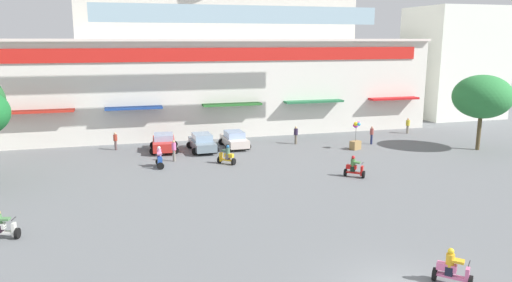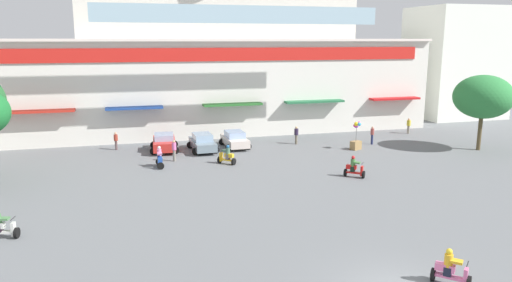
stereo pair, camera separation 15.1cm
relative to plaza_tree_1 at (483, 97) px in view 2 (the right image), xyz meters
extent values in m
plane|color=slate|center=(-19.57, -6.44, -4.59)|extent=(128.00, 128.00, 0.00)
cube|color=silver|center=(-19.57, 17.31, -0.01)|extent=(42.63, 13.51, 9.16)
cube|color=silver|center=(-19.57, 17.99, 8.17)|extent=(27.03, 12.16, 7.20)
cube|color=red|center=(-19.57, 10.50, 3.38)|extent=(39.22, 0.12, 1.21)
cube|color=silver|center=(-19.57, 10.46, 4.69)|extent=(42.63, 0.70, 0.24)
cube|color=red|center=(-36.50, 10.01, -1.24)|extent=(6.26, 1.10, 0.20)
cube|color=navy|center=(-28.37, 10.01, -1.24)|extent=(5.00, 1.10, 0.20)
cube|color=#2A6C2C|center=(-19.40, 10.01, -1.24)|extent=(5.58, 1.10, 0.20)
cube|color=#256840|center=(-11.14, 10.01, -1.24)|extent=(5.96, 1.10, 0.20)
cube|color=red|center=(-2.27, 10.01, -1.24)|extent=(5.35, 1.10, 0.20)
cube|color=#99B7C6|center=(-19.57, 5.11, 6.73)|extent=(23.78, 0.08, 1.44)
cube|color=white|center=(9.91, 16.93, 1.98)|extent=(9.91, 8.54, 13.13)
cylinder|color=brown|center=(0.00, 0.00, -3.13)|extent=(0.34, 0.34, 2.91)
ellipsoid|color=#2D7B3C|center=(0.00, 0.00, 0.01)|extent=(4.82, 4.95, 3.67)
cube|color=red|center=(-26.13, 6.73, -3.95)|extent=(2.09, 4.12, 0.74)
cube|color=#9CADCD|center=(-26.13, 6.73, -3.34)|extent=(1.69, 2.11, 0.48)
cylinder|color=black|center=(-26.95, 8.03, -4.29)|extent=(0.61, 0.21, 0.60)
cylinder|color=black|center=(-25.14, 7.91, -4.29)|extent=(0.61, 0.21, 0.60)
cylinder|color=black|center=(-27.12, 5.55, -4.29)|extent=(0.61, 0.21, 0.60)
cylinder|color=black|center=(-25.31, 5.43, -4.29)|extent=(0.61, 0.21, 0.60)
cube|color=slate|center=(-22.98, 5.88, -3.98)|extent=(1.84, 4.23, 0.67)
cube|color=#91ABC4|center=(-22.98, 5.88, -3.37)|extent=(1.53, 2.14, 0.56)
cylinder|color=black|center=(-23.87, 7.14, -4.29)|extent=(0.61, 0.19, 0.60)
cylinder|color=black|center=(-22.17, 7.20, -4.29)|extent=(0.61, 0.19, 0.60)
cylinder|color=black|center=(-23.78, 4.56, -4.29)|extent=(0.61, 0.19, 0.60)
cylinder|color=black|center=(-22.08, 4.62, -4.29)|extent=(0.61, 0.19, 0.60)
cube|color=beige|center=(-20.02, 6.50, -3.99)|extent=(1.82, 4.12, 0.65)
cube|color=#94ADD3|center=(-20.02, 6.50, -3.40)|extent=(1.52, 2.08, 0.53)
cylinder|color=black|center=(-20.91, 7.73, -4.29)|extent=(0.60, 0.18, 0.60)
cylinder|color=black|center=(-19.22, 7.78, -4.29)|extent=(0.60, 0.18, 0.60)
cylinder|color=black|center=(-20.83, 5.21, -4.29)|extent=(0.60, 0.18, 0.60)
cylinder|color=black|center=(-19.14, 5.26, -4.29)|extent=(0.60, 0.18, 0.60)
cylinder|color=black|center=(-34.51, -10.10, -4.33)|extent=(0.24, 0.54, 0.52)
cube|color=silver|center=(-35.17, -9.96, -4.27)|extent=(1.21, 0.51, 0.10)
cube|color=silver|center=(-34.64, -10.07, -4.12)|extent=(0.20, 0.34, 0.64)
cylinder|color=black|center=(-34.62, -10.07, -3.59)|extent=(0.14, 0.52, 0.04)
cube|color=#497849|center=(-35.01, -9.99, -3.60)|extent=(0.50, 0.42, 0.10)
cylinder|color=black|center=(-26.90, 0.75, -4.33)|extent=(0.52, 0.15, 0.52)
cylinder|color=black|center=(-26.92, 2.04, -4.33)|extent=(0.52, 0.15, 0.52)
cube|color=#224AA5|center=(-26.91, 1.39, -4.27)|extent=(0.29, 1.14, 0.10)
cube|color=#224AA5|center=(-26.91, 1.63, -3.86)|extent=(0.31, 0.73, 0.28)
cube|color=#224AA5|center=(-26.90, 0.88, -4.07)|extent=(0.32, 0.14, 0.71)
cylinder|color=black|center=(-26.90, 0.85, -3.52)|extent=(0.52, 0.04, 0.04)
cube|color=#796F54|center=(-26.91, 1.52, -3.98)|extent=(0.32, 0.28, 0.36)
cylinder|color=pink|center=(-26.91, 1.52, -3.52)|extent=(0.32, 0.32, 0.56)
sphere|color=silver|center=(-26.91, 1.52, -3.13)|extent=(0.25, 0.25, 0.25)
cube|color=pink|center=(-26.91, 1.24, -3.49)|extent=(0.34, 0.44, 0.10)
cylinder|color=black|center=(-13.66, -5.24, -4.33)|extent=(0.44, 0.49, 0.52)
cylinder|color=black|center=(-14.63, -4.44, -4.33)|extent=(0.44, 0.49, 0.52)
cube|color=red|center=(-14.14, -4.84, -4.27)|extent=(1.03, 0.92, 0.10)
cube|color=red|center=(-14.32, -4.70, -3.89)|extent=(0.74, 0.68, 0.28)
cube|color=red|center=(-13.75, -5.16, -4.09)|extent=(0.31, 0.34, 0.69)
cylinder|color=black|center=(-13.73, -5.18, -3.55)|extent=(0.36, 0.42, 0.04)
cube|color=black|center=(-14.24, -4.76, -4.01)|extent=(0.42, 0.43, 0.36)
cylinder|color=#457B3F|center=(-14.24, -4.76, -3.57)|extent=(0.45, 0.45, 0.52)
sphere|color=red|center=(-14.24, -4.76, -3.20)|extent=(0.25, 0.25, 0.25)
cube|color=#457B3F|center=(-14.03, -4.94, -3.54)|extent=(0.56, 0.54, 0.10)
cylinder|color=black|center=(-17.83, -18.99, -4.33)|extent=(0.47, 0.47, 0.52)
cube|color=#D66497|center=(-17.38, -19.46, -4.27)|extent=(1.00, 1.02, 0.10)
cube|color=#D66497|center=(-17.54, -19.29, -3.92)|extent=(0.73, 0.73, 0.28)
cube|color=#D66497|center=(-17.01, -19.83, -4.11)|extent=(0.33, 0.32, 0.66)
cylinder|color=black|center=(-16.99, -19.85, -3.58)|extent=(0.40, 0.39, 0.04)
cube|color=black|center=(-17.47, -19.36, -4.04)|extent=(0.42, 0.42, 0.36)
cylinder|color=gold|center=(-17.47, -19.36, -3.60)|extent=(0.45, 0.45, 0.51)
sphere|color=gold|center=(-17.47, -19.36, -3.24)|extent=(0.25, 0.25, 0.25)
cube|color=gold|center=(-17.27, -19.57, -3.58)|extent=(0.55, 0.55, 0.10)
cylinder|color=black|center=(-22.36, 1.47, -4.33)|extent=(0.47, 0.47, 0.52)
cylinder|color=black|center=(-21.46, 0.59, -4.33)|extent=(0.47, 0.47, 0.52)
cube|color=gold|center=(-21.91, 1.03, -4.27)|extent=(0.99, 0.98, 0.10)
cube|color=gold|center=(-21.75, 0.87, -3.89)|extent=(0.72, 0.71, 0.28)
cube|color=gold|center=(-22.27, 1.38, -4.09)|extent=(0.32, 0.33, 0.68)
cylinder|color=black|center=(-22.29, 1.40, -3.55)|extent=(0.39, 0.40, 0.04)
cube|color=slate|center=(-21.82, 0.94, -4.01)|extent=(0.42, 0.42, 0.36)
cylinder|color=#486C59|center=(-21.82, 0.94, -3.57)|extent=(0.45, 0.45, 0.51)
sphere|color=#22619D|center=(-21.82, 0.94, -3.21)|extent=(0.25, 0.25, 0.25)
cube|color=#486C59|center=(-22.02, 1.14, -3.55)|extent=(0.55, 0.55, 0.10)
cylinder|color=#696050|center=(-14.32, 6.38, -4.16)|extent=(0.32, 0.32, 0.85)
cylinder|color=#2C223B|center=(-14.32, 6.38, -3.45)|extent=(0.52, 0.52, 0.56)
sphere|color=tan|center=(-14.32, 6.38, -3.07)|extent=(0.22, 0.22, 0.22)
cylinder|color=brown|center=(-30.09, 8.26, -4.18)|extent=(0.29, 0.29, 0.81)
cylinder|color=#983426|center=(-30.09, 8.26, -3.51)|extent=(0.46, 0.46, 0.52)
sphere|color=tan|center=(-30.09, 8.26, -3.14)|extent=(0.22, 0.22, 0.22)
cylinder|color=gray|center=(-1.66, 8.13, -4.18)|extent=(0.31, 0.31, 0.81)
cylinder|color=gold|center=(-1.66, 8.13, -3.51)|extent=(0.50, 0.50, 0.53)
sphere|color=tan|center=(-1.66, 8.13, -3.13)|extent=(0.22, 0.22, 0.22)
cylinder|color=slate|center=(-25.67, 2.94, -4.14)|extent=(0.30, 0.30, 0.90)
cylinder|color=#D963A0|center=(-25.67, 2.94, -3.40)|extent=(0.48, 0.48, 0.57)
sphere|color=tan|center=(-25.67, 2.94, -3.01)|extent=(0.20, 0.20, 0.20)
cylinder|color=#1E264D|center=(-7.74, 4.45, -4.14)|extent=(0.21, 0.21, 0.90)
cylinder|color=#94433F|center=(-7.74, 4.45, -3.41)|extent=(0.33, 0.33, 0.54)
sphere|color=tan|center=(-7.74, 4.45, -3.04)|extent=(0.21, 0.21, 0.21)
cube|color=#9B7A49|center=(-10.12, 2.92, -4.21)|extent=(1.07, 0.91, 0.75)
cylinder|color=#4C4C4C|center=(-10.12, 2.92, -3.24)|extent=(0.04, 0.04, 1.20)
sphere|color=#DC3196|center=(-9.89, 2.97, -2.29)|extent=(0.30, 0.30, 0.30)
sphere|color=purple|center=(-10.07, 3.09, -2.53)|extent=(0.40, 0.40, 0.40)
sphere|color=#E12C90|center=(-10.25, 2.99, -2.48)|extent=(0.29, 0.29, 0.29)
sphere|color=yellow|center=(-10.20, 2.85, -2.33)|extent=(0.37, 0.37, 0.37)
sphere|color=#3AA5DD|center=(-10.02, 2.65, -2.32)|extent=(0.31, 0.31, 0.31)
camera|label=1|loc=(-29.33, -33.98, 4.73)|focal=33.86mm
camera|label=2|loc=(-29.19, -34.02, 4.73)|focal=33.86mm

